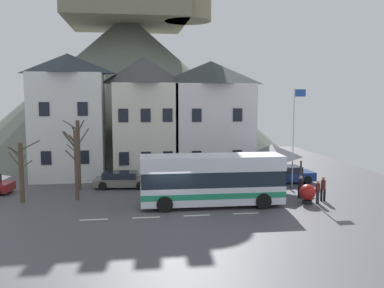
{
  "coord_description": "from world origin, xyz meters",
  "views": [
    {
      "loc": [
        -2.24,
        -25.55,
        7.14
      ],
      "look_at": [
        1.93,
        3.68,
        3.69
      ],
      "focal_mm": 39.55,
      "sensor_mm": 36.0,
      "label": 1
    }
  ],
  "objects_px": {
    "transit_bus": "(212,180)",
    "bare_tree_02": "(21,171)",
    "townhouse_02": "(211,118)",
    "public_bench": "(255,179)",
    "flagpole": "(294,130)",
    "hilltop_castle": "(128,78)",
    "pedestrian_00": "(318,190)",
    "townhouse_01": "(144,116)",
    "bus_shelter": "(272,151)",
    "pedestrian_01": "(323,188)",
    "harbour_buoy": "(307,193)",
    "bare_tree_01": "(78,152)",
    "bare_tree_00": "(76,163)",
    "parked_car_01": "(122,180)",
    "pedestrian_02": "(301,186)",
    "townhouse_00": "(69,116)",
    "parked_car_00": "(285,174)"
  },
  "relations": [
    {
      "from": "pedestrian_01",
      "to": "bare_tree_02",
      "type": "xyz_separation_m",
      "value": [
        -20.03,
        2.54,
        1.22
      ]
    },
    {
      "from": "bare_tree_01",
      "to": "public_bench",
      "type": "bearing_deg",
      "value": -1.56
    },
    {
      "from": "bus_shelter",
      "to": "flagpole",
      "type": "relative_size",
      "value": 0.47
    },
    {
      "from": "public_bench",
      "to": "hilltop_castle",
      "type": "bearing_deg",
      "value": 112.6
    },
    {
      "from": "transit_bus",
      "to": "flagpole",
      "type": "relative_size",
      "value": 1.21
    },
    {
      "from": "hilltop_castle",
      "to": "pedestrian_01",
      "type": "relative_size",
      "value": 24.26
    },
    {
      "from": "parked_car_00",
      "to": "harbour_buoy",
      "type": "bearing_deg",
      "value": -101.84
    },
    {
      "from": "pedestrian_00",
      "to": "bare_tree_02",
      "type": "height_order",
      "value": "bare_tree_02"
    },
    {
      "from": "hilltop_castle",
      "to": "pedestrian_00",
      "type": "distance_m",
      "value": 33.62
    },
    {
      "from": "bare_tree_00",
      "to": "hilltop_castle",
      "type": "bearing_deg",
      "value": 82.65
    },
    {
      "from": "townhouse_00",
      "to": "pedestrian_01",
      "type": "xyz_separation_m",
      "value": [
        18.03,
        -11.13,
        -4.4
      ]
    },
    {
      "from": "townhouse_02",
      "to": "pedestrian_02",
      "type": "xyz_separation_m",
      "value": [
        4.44,
        -10.19,
        -4.23
      ]
    },
    {
      "from": "hilltop_castle",
      "to": "harbour_buoy",
      "type": "bearing_deg",
      "value": -68.77
    },
    {
      "from": "bare_tree_02",
      "to": "townhouse_02",
      "type": "bearing_deg",
      "value": 30.78
    },
    {
      "from": "harbour_buoy",
      "to": "pedestrian_00",
      "type": "bearing_deg",
      "value": 0.43
    },
    {
      "from": "public_bench",
      "to": "flagpole",
      "type": "distance_m",
      "value": 4.91
    },
    {
      "from": "flagpole",
      "to": "bare_tree_00",
      "type": "bearing_deg",
      "value": -172.45
    },
    {
      "from": "townhouse_02",
      "to": "hilltop_castle",
      "type": "xyz_separation_m",
      "value": [
        -7.41,
        18.39,
        4.29
      ]
    },
    {
      "from": "hilltop_castle",
      "to": "public_bench",
      "type": "relative_size",
      "value": 23.15
    },
    {
      "from": "flagpole",
      "to": "bus_shelter",
      "type": "bearing_deg",
      "value": -156.93
    },
    {
      "from": "townhouse_01",
      "to": "bus_shelter",
      "type": "relative_size",
      "value": 2.91
    },
    {
      "from": "townhouse_01",
      "to": "public_bench",
      "type": "distance_m",
      "value": 11.43
    },
    {
      "from": "pedestrian_00",
      "to": "bare_tree_00",
      "type": "height_order",
      "value": "bare_tree_00"
    },
    {
      "from": "parked_car_00",
      "to": "flagpole",
      "type": "relative_size",
      "value": 0.61
    },
    {
      "from": "townhouse_01",
      "to": "pedestrian_02",
      "type": "height_order",
      "value": "townhouse_01"
    },
    {
      "from": "flagpole",
      "to": "pedestrian_02",
      "type": "bearing_deg",
      "value": -104.35
    },
    {
      "from": "transit_bus",
      "to": "bus_shelter",
      "type": "bearing_deg",
      "value": 38.58
    },
    {
      "from": "hilltop_castle",
      "to": "bare_tree_01",
      "type": "height_order",
      "value": "hilltop_castle"
    },
    {
      "from": "public_bench",
      "to": "harbour_buoy",
      "type": "relative_size",
      "value": 1.33
    },
    {
      "from": "townhouse_00",
      "to": "flagpole",
      "type": "bearing_deg",
      "value": -19.48
    },
    {
      "from": "pedestrian_01",
      "to": "bare_tree_02",
      "type": "bearing_deg",
      "value": 172.77
    },
    {
      "from": "townhouse_01",
      "to": "pedestrian_00",
      "type": "height_order",
      "value": "townhouse_01"
    },
    {
      "from": "parked_car_01",
      "to": "public_bench",
      "type": "xyz_separation_m",
      "value": [
        10.42,
        -0.52,
        -0.14
      ]
    },
    {
      "from": "pedestrian_00",
      "to": "bare_tree_01",
      "type": "bearing_deg",
      "value": 157.96
    },
    {
      "from": "townhouse_02",
      "to": "public_bench",
      "type": "xyz_separation_m",
      "value": [
        2.56,
        -5.56,
        -4.58
      ]
    },
    {
      "from": "bus_shelter",
      "to": "public_bench",
      "type": "relative_size",
      "value": 2.08
    },
    {
      "from": "pedestrian_00",
      "to": "pedestrian_02",
      "type": "distance_m",
      "value": 1.61
    },
    {
      "from": "bare_tree_00",
      "to": "pedestrian_01",
      "type": "bearing_deg",
      "value": -9.17
    },
    {
      "from": "pedestrian_00",
      "to": "public_bench",
      "type": "bearing_deg",
      "value": 111.66
    },
    {
      "from": "flagpole",
      "to": "bare_tree_02",
      "type": "bearing_deg",
      "value": -173.42
    },
    {
      "from": "hilltop_castle",
      "to": "bus_shelter",
      "type": "xyz_separation_m",
      "value": [
        10.75,
        -25.56,
        -6.45
      ]
    },
    {
      "from": "hilltop_castle",
      "to": "pedestrian_00",
      "type": "xyz_separation_m",
      "value": [
        12.41,
        -30.09,
        -8.44
      ]
    },
    {
      "from": "townhouse_02",
      "to": "hilltop_castle",
      "type": "bearing_deg",
      "value": 111.94
    },
    {
      "from": "hilltop_castle",
      "to": "bare_tree_01",
      "type": "xyz_separation_m",
      "value": [
        -3.67,
        -23.58,
        -6.5
      ]
    },
    {
      "from": "transit_bus",
      "to": "bare_tree_02",
      "type": "xyz_separation_m",
      "value": [
        -12.35,
        2.72,
        0.46
      ]
    },
    {
      "from": "pedestrian_01",
      "to": "bare_tree_01",
      "type": "relative_size",
      "value": 0.31
    },
    {
      "from": "pedestrian_02",
      "to": "bare_tree_00",
      "type": "relative_size",
      "value": 0.33
    },
    {
      "from": "transit_bus",
      "to": "bare_tree_02",
      "type": "relative_size",
      "value": 2.23
    },
    {
      "from": "bare_tree_01",
      "to": "hilltop_castle",
      "type": "bearing_deg",
      "value": 81.16
    },
    {
      "from": "hilltop_castle",
      "to": "parked_car_01",
      "type": "distance_m",
      "value": 25.01
    }
  ]
}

